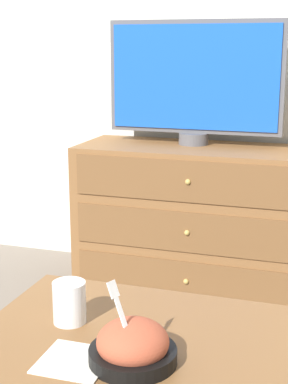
% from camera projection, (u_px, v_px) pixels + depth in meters
% --- Properties ---
extents(ground_plane, '(12.00, 12.00, 0.00)m').
position_uv_depth(ground_plane, '(191.00, 266.00, 3.11)').
color(ground_plane, '#70665B').
extents(wall_back, '(12.00, 0.05, 2.60)m').
position_uv_depth(wall_back, '(197.00, 10.00, 2.82)').
color(wall_back, silver).
rests_on(wall_back, ground_plane).
extents(dresser, '(1.13, 0.46, 0.68)m').
position_uv_depth(dresser, '(198.00, 219.00, 2.77)').
color(dresser, brown).
rests_on(dresser, ground_plane).
extents(tv, '(0.81, 0.14, 0.57)m').
position_uv_depth(tv, '(195.00, 80.00, 2.69)').
color(tv, '#515156').
rests_on(tv, dresser).
extents(coffee_table, '(0.76, 0.58, 0.46)m').
position_uv_depth(coffee_table, '(135.00, 366.00, 1.40)').
color(coffee_table, brown).
rests_on(coffee_table, ground_plane).
extents(takeout_bowl, '(0.19, 0.19, 0.19)m').
position_uv_depth(takeout_bowl, '(133.00, 346.00, 1.27)').
color(takeout_bowl, black).
rests_on(takeout_bowl, coffee_table).
extents(drink_cup, '(0.08, 0.08, 0.11)m').
position_uv_depth(drink_cup, '(70.00, 305.00, 1.46)').
color(drink_cup, white).
rests_on(drink_cup, coffee_table).
extents(napkin, '(0.15, 0.15, 0.00)m').
position_uv_depth(napkin, '(74.00, 361.00, 1.28)').
color(napkin, silver).
rests_on(napkin, coffee_table).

